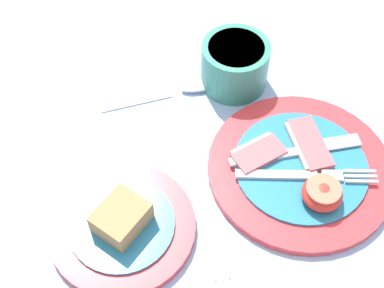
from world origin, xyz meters
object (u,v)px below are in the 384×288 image
(sugar_cup, at_px, (235,64))
(teaspoon_by_saucer, at_px, (186,89))
(bread_plate, at_px, (122,225))
(breakfast_plate, at_px, (301,169))

(sugar_cup, relative_size, teaspoon_by_saucer, 0.52)
(bread_plate, distance_m, teaspoon_by_saucer, 0.25)
(sugar_cup, bearing_deg, bread_plate, -142.14)
(breakfast_plate, xyz_separation_m, sugar_cup, (-0.02, 0.19, 0.03))
(breakfast_plate, xyz_separation_m, teaspoon_by_saucer, (-0.09, 0.19, -0.00))
(breakfast_plate, height_order, teaspoon_by_saucer, breakfast_plate)
(bread_plate, xyz_separation_m, sugar_cup, (0.23, 0.18, 0.03))
(bread_plate, height_order, sugar_cup, sugar_cup)
(bread_plate, bearing_deg, teaspoon_by_saucer, 50.17)
(breakfast_plate, bearing_deg, sugar_cup, 95.01)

